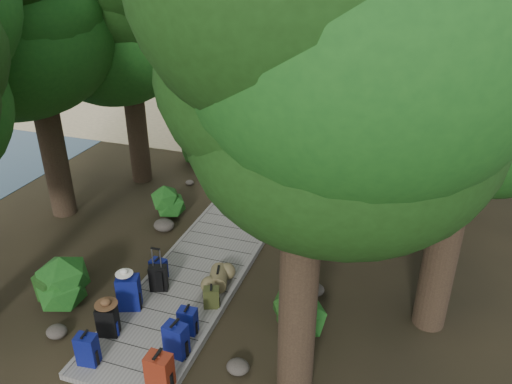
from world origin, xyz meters
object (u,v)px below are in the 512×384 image
(backpack_left_b, at_px, (107,320))
(backpack_left_c, at_px, (129,291))
(backpack_right_a, at_px, (159,370))
(backpack_right_c, at_px, (188,320))
(suitcase_on_boardwalk, at_px, (158,278))
(duffel_right_khaki, at_px, (218,278))
(backpack_left_a, at_px, (87,348))
(backpack_right_d, at_px, (211,296))
(kayak, at_px, (253,108))
(backpack_right_b, at_px, (176,338))
(sun_lounger, at_px, (385,120))
(backpack_left_d, at_px, (159,268))
(lone_suitcase_on_sand, at_px, (314,129))

(backpack_left_b, height_order, backpack_left_c, backpack_left_c)
(backpack_right_a, relative_size, backpack_right_c, 1.28)
(backpack_right_a, distance_m, suitcase_on_boardwalk, 2.63)
(backpack_right_c, height_order, duffel_right_khaki, backpack_right_c)
(backpack_left_a, height_order, duffel_right_khaki, backpack_left_a)
(backpack_right_d, relative_size, kayak, 0.15)
(backpack_right_c, bearing_deg, backpack_right_b, -87.86)
(duffel_right_khaki, height_order, sun_lounger, sun_lounger)
(backpack_right_c, bearing_deg, sun_lounger, 77.29)
(backpack_right_b, relative_size, backpack_right_c, 1.24)
(backpack_left_a, relative_size, duffel_right_khaki, 1.12)
(sun_lounger, bearing_deg, backpack_right_d, -119.12)
(backpack_left_b, relative_size, backpack_right_b, 0.94)
(suitcase_on_boardwalk, distance_m, sun_lounger, 12.92)
(backpack_left_c, bearing_deg, suitcase_on_boardwalk, 48.67)
(backpack_left_d, xyz_separation_m, lone_suitcase_on_sand, (1.17, 9.95, -0.03))
(lone_suitcase_on_sand, bearing_deg, suitcase_on_boardwalk, -108.76)
(duffel_right_khaki, bearing_deg, backpack_left_c, -155.04)
(backpack_left_a, xyz_separation_m, backpack_right_c, (1.30, 1.26, -0.04))
(backpack_left_d, height_order, backpack_right_a, backpack_right_a)
(lone_suitcase_on_sand, bearing_deg, backpack_left_b, -109.20)
(backpack_right_b, height_order, lone_suitcase_on_sand, backpack_right_b)
(lone_suitcase_on_sand, bearing_deg, kayak, 131.18)
(backpack_left_b, height_order, lone_suitcase_on_sand, backpack_left_b)
(backpack_left_a, bearing_deg, suitcase_on_boardwalk, 79.28)
(sun_lounger, bearing_deg, backpack_left_a, -123.11)
(backpack_left_a, bearing_deg, duffel_right_khaki, 58.02)
(backpack_left_a, height_order, backpack_right_a, backpack_right_a)
(backpack_left_c, bearing_deg, duffel_right_khaki, 20.22)
(backpack_left_d, distance_m, lone_suitcase_on_sand, 10.02)
(backpack_left_a, relative_size, backpack_right_d, 1.37)
(backpack_right_a, bearing_deg, suitcase_on_boardwalk, 119.82)
(backpack_right_b, relative_size, suitcase_on_boardwalk, 1.24)
(duffel_right_khaki, bearing_deg, backpack_left_a, -131.29)
(backpack_right_b, bearing_deg, backpack_left_a, -146.50)
(backpack_left_c, relative_size, backpack_right_b, 1.13)
(backpack_left_a, xyz_separation_m, kayak, (-2.11, 14.84, -0.27))
(backpack_right_c, distance_m, sun_lounger, 13.63)
(lone_suitcase_on_sand, distance_m, sun_lounger, 3.25)
(suitcase_on_boardwalk, height_order, sun_lounger, suitcase_on_boardwalk)
(backpack_left_a, height_order, backpack_right_b, backpack_right_b)
(backpack_left_c, height_order, lone_suitcase_on_sand, backpack_left_c)
(backpack_right_b, height_order, kayak, backpack_right_b)
(backpack_left_a, distance_m, backpack_right_a, 1.44)
(backpack_left_a, xyz_separation_m, backpack_left_c, (-0.11, 1.52, 0.08))
(duffel_right_khaki, height_order, lone_suitcase_on_sand, lone_suitcase_on_sand)
(backpack_left_a, bearing_deg, backpack_right_b, 20.12)
(lone_suitcase_on_sand, distance_m, kayak, 3.98)
(backpack_left_b, bearing_deg, sun_lounger, 61.56)
(backpack_right_d, height_order, lone_suitcase_on_sand, lone_suitcase_on_sand)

